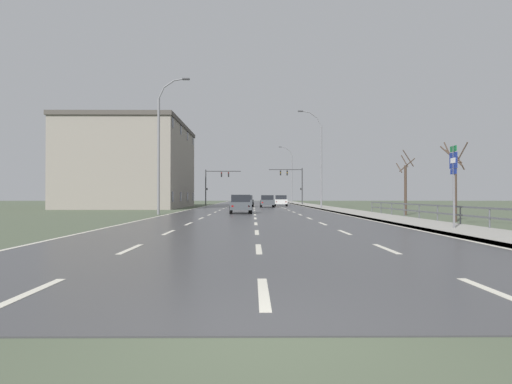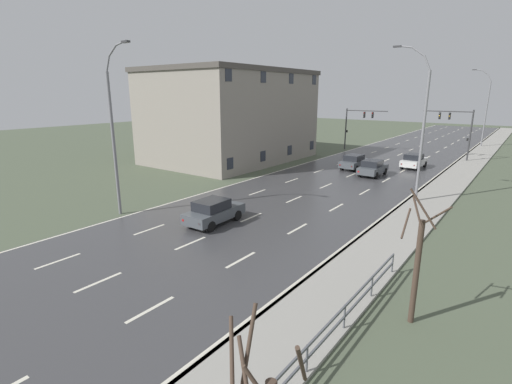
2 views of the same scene
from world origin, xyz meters
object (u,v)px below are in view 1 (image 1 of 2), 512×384
(car_near_left, at_px, (267,201))
(street_lamp_midground, at_px, (320,161))
(traffic_signal_right, at_px, (294,179))
(highway_sign, at_px, (454,176))
(car_distant, at_px, (241,204))
(street_lamp_distant, at_px, (291,176))
(brick_building, at_px, (132,166))
(street_lamp_left_bank, at_px, (161,148))
(traffic_signal_left, at_px, (215,180))
(car_far_right, at_px, (246,201))
(car_far_left, at_px, (281,201))

(car_near_left, bearing_deg, street_lamp_midground, -51.48)
(traffic_signal_right, distance_m, car_near_left, 15.62)
(highway_sign, relative_size, traffic_signal_right, 0.60)
(highway_sign, bearing_deg, car_distant, 117.72)
(street_lamp_distant, distance_m, highway_sign, 68.00)
(car_near_left, bearing_deg, brick_building, -176.48)
(car_near_left, bearing_deg, street_lamp_left_bank, -112.71)
(highway_sign, bearing_deg, street_lamp_distant, 90.81)
(highway_sign, height_order, traffic_signal_left, traffic_signal_left)
(street_lamp_midground, distance_m, car_near_left, 10.27)
(street_lamp_left_bank, bearing_deg, traffic_signal_right, 69.05)
(car_distant, relative_size, car_far_right, 0.99)
(street_lamp_left_bank, relative_size, brick_building, 0.57)
(street_lamp_distant, distance_m, car_near_left, 30.91)
(street_lamp_midground, distance_m, street_lamp_distant, 37.15)
(street_lamp_left_bank, distance_m, car_distant, 8.04)
(street_lamp_left_bank, height_order, car_far_left, street_lamp_left_bank)
(street_lamp_midground, height_order, car_distant, street_lamp_midground)
(traffic_signal_left, height_order, car_distant, traffic_signal_left)
(car_far_left, relative_size, car_near_left, 1.02)
(car_distant, distance_m, car_far_right, 21.72)
(traffic_signal_right, bearing_deg, street_lamp_distant, 86.65)
(traffic_signal_left, distance_m, car_far_left, 13.88)
(highway_sign, height_order, traffic_signal_right, traffic_signal_right)
(car_far_right, height_order, car_near_left, same)
(street_lamp_left_bank, bearing_deg, highway_sign, -45.12)
(street_lamp_midground, height_order, car_near_left, street_lamp_midground)
(car_distant, xyz_separation_m, car_far_right, (0.18, 21.72, 0.00))
(street_lamp_distant, relative_size, car_far_left, 2.71)
(street_lamp_left_bank, xyz_separation_m, car_distant, (6.26, 2.32, -4.49))
(car_distant, relative_size, car_near_left, 1.01)
(highway_sign, xyz_separation_m, car_far_left, (-4.48, 44.37, -1.52))
(street_lamp_left_bank, bearing_deg, brick_building, 110.95)
(car_far_left, distance_m, car_near_left, 6.82)
(traffic_signal_right, relative_size, car_distant, 1.45)
(car_far_right, bearing_deg, highway_sign, -73.82)
(street_lamp_distant, distance_m, traffic_signal_right, 15.62)
(street_lamp_left_bank, distance_m, brick_building, 22.39)
(highway_sign, distance_m, brick_building, 43.96)
(traffic_signal_left, relative_size, car_far_left, 1.40)
(street_lamp_left_bank, relative_size, car_distant, 2.60)
(highway_sign, bearing_deg, car_near_left, 100.00)
(highway_sign, xyz_separation_m, traffic_signal_right, (-1.87, 52.38, 1.84))
(street_lamp_midground, bearing_deg, car_far_left, 104.49)
(street_lamp_left_bank, bearing_deg, car_far_left, 68.26)
(traffic_signal_left, distance_m, brick_building, 18.65)
(car_far_right, height_order, brick_building, brick_building)
(traffic_signal_right, xyz_separation_m, traffic_signal_left, (-12.92, 0.70, -0.13))
(traffic_signal_right, bearing_deg, brick_building, -144.68)
(street_lamp_midground, bearing_deg, traffic_signal_right, 92.39)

